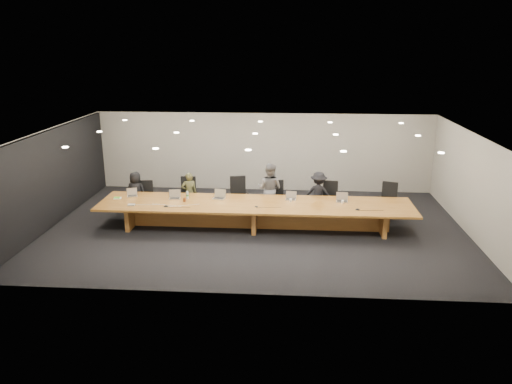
{
  "coord_description": "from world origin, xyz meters",
  "views": [
    {
      "loc": [
        1.0,
        -13.57,
        5.15
      ],
      "look_at": [
        0.0,
        0.3,
        1.0
      ],
      "focal_mm": 35.0,
      "sensor_mm": 36.0,
      "label": 1
    }
  ],
  "objects_px": {
    "person_b": "(189,193)",
    "paper_cup_far": "(343,202)",
    "chair_right": "(330,199)",
    "laptop_e": "(342,197)",
    "laptop_c": "(219,194)",
    "chair_far_right": "(388,200)",
    "mic_center": "(256,206)",
    "person_a": "(136,192)",
    "laptop_a": "(132,192)",
    "person_c": "(270,189)",
    "chair_mid_right": "(278,198)",
    "laptop_d": "(291,196)",
    "mic_left": "(166,206)",
    "chair_mid_left": "(239,195)",
    "paper_cup_near": "(291,200)",
    "chair_far_left": "(146,197)",
    "av_box": "(131,205)",
    "laptop_b": "(174,194)",
    "person_d": "(318,194)",
    "mic_right": "(358,209)",
    "chair_left": "(187,195)",
    "water_bottle": "(187,195)",
    "conference_table": "(255,211)"
  },
  "relations": [
    {
      "from": "person_d",
      "to": "paper_cup_near",
      "type": "height_order",
      "value": "person_d"
    },
    {
      "from": "laptop_e",
      "to": "water_bottle",
      "type": "height_order",
      "value": "laptop_e"
    },
    {
      "from": "chair_left",
      "to": "mic_left",
      "type": "height_order",
      "value": "chair_left"
    },
    {
      "from": "chair_far_right",
      "to": "mic_center",
      "type": "height_order",
      "value": "chair_far_right"
    },
    {
      "from": "av_box",
      "to": "mic_left",
      "type": "height_order",
      "value": "mic_left"
    },
    {
      "from": "paper_cup_far",
      "to": "laptop_a",
      "type": "bearing_deg",
      "value": 177.85
    },
    {
      "from": "chair_far_right",
      "to": "mic_center",
      "type": "bearing_deg",
      "value": -140.01
    },
    {
      "from": "paper_cup_far",
      "to": "mic_left",
      "type": "height_order",
      "value": "paper_cup_far"
    },
    {
      "from": "av_box",
      "to": "chair_right",
      "type": "bearing_deg",
      "value": 11.21
    },
    {
      "from": "chair_mid_right",
      "to": "chair_far_left",
      "type": "bearing_deg",
      "value": 167.3
    },
    {
      "from": "chair_right",
      "to": "laptop_d",
      "type": "distance_m",
      "value": 1.5
    },
    {
      "from": "laptop_a",
      "to": "paper_cup_near",
      "type": "distance_m",
      "value": 4.75
    },
    {
      "from": "chair_far_left",
      "to": "laptop_d",
      "type": "height_order",
      "value": "chair_far_left"
    },
    {
      "from": "mic_right",
      "to": "chair_far_left",
      "type": "bearing_deg",
      "value": 166.41
    },
    {
      "from": "conference_table",
      "to": "person_d",
      "type": "xyz_separation_m",
      "value": [
        1.86,
        1.26,
        0.17
      ]
    },
    {
      "from": "water_bottle",
      "to": "mic_center",
      "type": "distance_m",
      "value": 2.17
    },
    {
      "from": "mic_center",
      "to": "chair_right",
      "type": "bearing_deg",
      "value": 35.7
    },
    {
      "from": "conference_table",
      "to": "laptop_a",
      "type": "xyz_separation_m",
      "value": [
        -3.74,
        0.43,
        0.35
      ]
    },
    {
      "from": "person_b",
      "to": "laptop_c",
      "type": "xyz_separation_m",
      "value": [
        1.05,
        -0.78,
        0.22
      ]
    },
    {
      "from": "person_b",
      "to": "paper_cup_near",
      "type": "relative_size",
      "value": 15.28
    },
    {
      "from": "chair_mid_left",
      "to": "person_d",
      "type": "bearing_deg",
      "value": -12.63
    },
    {
      "from": "chair_far_right",
      "to": "chair_mid_left",
      "type": "bearing_deg",
      "value": -162.32
    },
    {
      "from": "laptop_a",
      "to": "mic_left",
      "type": "distance_m",
      "value": 1.54
    },
    {
      "from": "person_c",
      "to": "conference_table",
      "type": "bearing_deg",
      "value": 94.57
    },
    {
      "from": "person_a",
      "to": "laptop_a",
      "type": "bearing_deg",
      "value": 107.21
    },
    {
      "from": "laptop_c",
      "to": "chair_right",
      "type": "bearing_deg",
      "value": 27.44
    },
    {
      "from": "laptop_d",
      "to": "person_c",
      "type": "bearing_deg",
      "value": 136.85
    },
    {
      "from": "person_a",
      "to": "laptop_b",
      "type": "distance_m",
      "value": 1.69
    },
    {
      "from": "laptop_c",
      "to": "laptop_e",
      "type": "height_order",
      "value": "laptop_c"
    },
    {
      "from": "av_box",
      "to": "mic_right",
      "type": "bearing_deg",
      "value": -4.57
    },
    {
      "from": "person_a",
      "to": "chair_far_right",
      "type": "bearing_deg",
      "value": -171.35
    },
    {
      "from": "laptop_b",
      "to": "chair_mid_right",
      "type": "bearing_deg",
      "value": 9.9
    },
    {
      "from": "chair_right",
      "to": "laptop_e",
      "type": "xyz_separation_m",
      "value": [
        0.27,
        -0.91,
        0.34
      ]
    },
    {
      "from": "person_d",
      "to": "mic_right",
      "type": "xyz_separation_m",
      "value": [
        1.0,
        -1.63,
        0.07
      ]
    },
    {
      "from": "paper_cup_near",
      "to": "paper_cup_far",
      "type": "height_order",
      "value": "paper_cup_far"
    },
    {
      "from": "person_d",
      "to": "mic_center",
      "type": "height_order",
      "value": "person_d"
    },
    {
      "from": "person_b",
      "to": "mic_right",
      "type": "distance_m",
      "value": 5.24
    },
    {
      "from": "person_b",
      "to": "laptop_e",
      "type": "xyz_separation_m",
      "value": [
        4.65,
        -0.8,
        0.22
      ]
    },
    {
      "from": "chair_right",
      "to": "mic_center",
      "type": "height_order",
      "value": "chair_right"
    },
    {
      "from": "person_a",
      "to": "paper_cup_far",
      "type": "xyz_separation_m",
      "value": [
        6.35,
        -0.94,
        0.13
      ]
    },
    {
      "from": "laptop_a",
      "to": "laptop_b",
      "type": "xyz_separation_m",
      "value": [
        1.33,
        -0.16,
        0.01
      ]
    },
    {
      "from": "chair_left",
      "to": "paper_cup_near",
      "type": "xyz_separation_m",
      "value": [
        3.26,
        -1.06,
        0.23
      ]
    },
    {
      "from": "person_b",
      "to": "paper_cup_far",
      "type": "xyz_separation_m",
      "value": [
        4.65,
        -0.94,
        0.13
      ]
    },
    {
      "from": "person_c",
      "to": "chair_mid_right",
      "type": "bearing_deg",
      "value": -149.95
    },
    {
      "from": "laptop_b",
      "to": "laptop_d",
      "type": "distance_m",
      "value": 3.42
    },
    {
      "from": "chair_far_left",
      "to": "av_box",
      "type": "height_order",
      "value": "chair_far_left"
    },
    {
      "from": "chair_right",
      "to": "chair_far_right",
      "type": "bearing_deg",
      "value": 3.07
    },
    {
      "from": "laptop_c",
      "to": "av_box",
      "type": "xyz_separation_m",
      "value": [
        -2.38,
        -0.79,
        -0.12
      ]
    },
    {
      "from": "conference_table",
      "to": "laptop_e",
      "type": "relative_size",
      "value": 26.99
    },
    {
      "from": "laptop_d",
      "to": "mic_left",
      "type": "bearing_deg",
      "value": -157.56
    }
  ]
}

